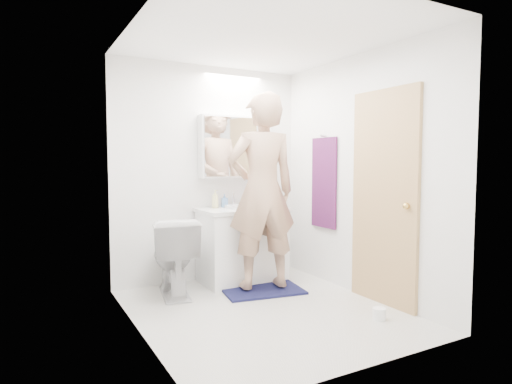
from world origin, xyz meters
TOP-DOWN VIEW (x-y plane):
  - floor at (0.00, 0.00)m, footprint 2.50×2.50m
  - ceiling at (0.00, 0.00)m, footprint 2.50×2.50m
  - wall_back at (0.00, 1.25)m, footprint 2.50×0.00m
  - wall_front at (0.00, -1.25)m, footprint 2.50×0.00m
  - wall_left at (-1.10, 0.00)m, footprint 0.00×2.50m
  - wall_right at (1.10, 0.00)m, footprint 0.00×2.50m
  - vanity_cabinet at (0.27, 0.96)m, footprint 0.90×0.55m
  - countertop at (0.27, 0.96)m, footprint 0.95×0.58m
  - sink_basin at (0.27, 0.99)m, footprint 0.36×0.36m
  - faucet at (0.27, 1.19)m, footprint 0.02×0.02m
  - medicine_cabinet at (0.30, 1.18)m, footprint 0.88×0.14m
  - mirror_panel at (0.30, 1.10)m, footprint 0.84×0.01m
  - toilet at (-0.56, 0.85)m, footprint 0.57×0.84m
  - bath_rug at (0.27, 0.53)m, footprint 0.88×0.67m
  - person at (0.27, 0.53)m, footprint 0.79×0.58m
  - door at (1.08, -0.35)m, footprint 0.04×0.80m
  - door_knob at (1.04, -0.65)m, footprint 0.06×0.06m
  - towel at (1.08, 0.55)m, footprint 0.02×0.42m
  - towel_hook at (1.07, 0.55)m, footprint 0.07×0.02m
  - soap_bottle_a at (0.01, 1.11)m, footprint 0.11×0.11m
  - soap_bottle_b at (0.14, 1.15)m, footprint 0.08×0.08m
  - toothbrush_cup at (0.48, 1.12)m, footprint 0.14×0.14m
  - toilet_paper_roll at (0.74, -0.66)m, footprint 0.11×0.11m

SIDE VIEW (x-z plane):
  - floor at x=0.00m, z-range 0.00..0.00m
  - bath_rug at x=0.27m, z-range 0.00..0.02m
  - toilet_paper_roll at x=0.74m, z-range 0.00..0.10m
  - vanity_cabinet at x=0.27m, z-range 0.00..0.78m
  - toilet at x=-0.56m, z-range 0.00..0.79m
  - countertop at x=0.27m, z-range 0.78..0.82m
  - sink_basin at x=0.27m, z-range 0.82..0.85m
  - toothbrush_cup at x=0.48m, z-range 0.82..0.92m
  - soap_bottle_b at x=0.14m, z-range 0.82..0.97m
  - faucet at x=0.27m, z-range 0.82..0.98m
  - soap_bottle_a at x=0.01m, z-range 0.82..1.02m
  - door_knob at x=1.04m, z-range 0.92..0.98m
  - door at x=1.08m, z-range 0.00..2.00m
  - person at x=0.27m, z-range 0.05..2.02m
  - towel at x=1.08m, z-range 0.60..1.60m
  - wall_back at x=0.00m, z-range -0.05..2.45m
  - wall_front at x=0.00m, z-range -0.05..2.45m
  - wall_left at x=-1.10m, z-range -0.05..2.45m
  - wall_right at x=1.10m, z-range -0.05..2.45m
  - medicine_cabinet at x=0.30m, z-range 1.15..1.85m
  - mirror_panel at x=0.30m, z-range 1.17..1.83m
  - towel_hook at x=1.07m, z-range 1.61..1.63m
  - ceiling at x=0.00m, z-range 2.40..2.40m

